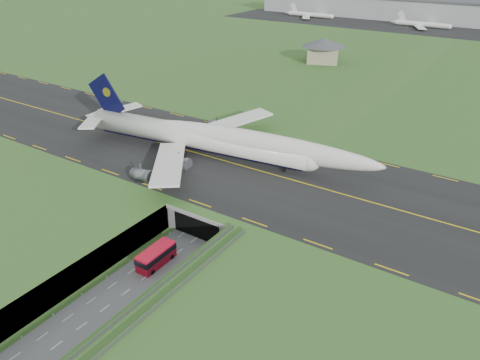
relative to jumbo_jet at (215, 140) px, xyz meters
The scene contains 10 objects.
ground 37.86m from the jumbo_jet, 68.08° to the right, with size 900.00×900.00×0.00m, color #346127.
airfield_deck 37.09m from the jumbo_jet, 68.08° to the right, with size 800.00×800.00×6.00m, color gray.
trench_road 44.62m from the jumbo_jet, 71.80° to the right, with size 12.00×75.00×0.20m, color slate.
taxiway 14.43m from the jumbo_jet, ahead, with size 800.00×44.00×0.18m, color black.
tunnel_portal 22.97m from the jumbo_jet, 51.30° to the right, with size 17.00×22.30×6.00m.
guideway 58.40m from the jumbo_jet, 65.05° to the right, with size 3.00×53.00×7.05m.
jumbo_jet is the anchor object (origin of this frame).
shuttle_tram 40.22m from the jumbo_jet, 71.49° to the right, with size 3.48×8.75×3.52m.
service_building 118.01m from the jumbo_jet, 100.68° to the left, with size 26.14×26.14×11.01m.
cargo_terminal 266.19m from the jumbo_jet, 87.12° to the left, with size 320.00×67.00×15.60m.
Camera 1 is at (53.74, -56.89, 57.20)m, focal length 35.00 mm.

